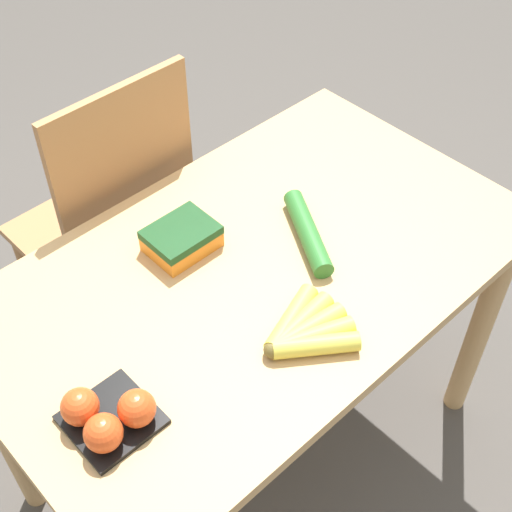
# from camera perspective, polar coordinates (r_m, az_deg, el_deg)

# --- Properties ---
(ground_plane) EXTENTS (12.00, 12.00, 0.00)m
(ground_plane) POSITION_cam_1_polar(r_m,az_deg,el_deg) (2.14, 0.00, -14.97)
(ground_plane) COLOR #4C4742
(dining_table) EXTENTS (1.20, 0.72, 0.77)m
(dining_table) POSITION_cam_1_polar(r_m,az_deg,el_deg) (1.61, 0.00, -3.85)
(dining_table) COLOR tan
(dining_table) RESTS_ON ground_plane
(chair) EXTENTS (0.43, 0.41, 1.02)m
(chair) POSITION_cam_1_polar(r_m,az_deg,el_deg) (1.98, -11.33, 2.17)
(chair) COLOR #A87547
(chair) RESTS_ON ground_plane
(banana_bunch) EXTENTS (0.18, 0.19, 0.04)m
(banana_bunch) POSITION_cam_1_polar(r_m,az_deg,el_deg) (1.38, 3.91, -6.04)
(banana_bunch) COLOR brown
(banana_bunch) RESTS_ON dining_table
(tomato_pack) EXTENTS (0.15, 0.15, 0.08)m
(tomato_pack) POSITION_cam_1_polar(r_m,az_deg,el_deg) (1.27, -11.78, -12.46)
(tomato_pack) COLOR black
(tomato_pack) RESTS_ON dining_table
(carrot_bag) EXTENTS (0.14, 0.11, 0.06)m
(carrot_bag) POSITION_cam_1_polar(r_m,az_deg,el_deg) (1.53, -5.99, 1.53)
(carrot_bag) COLOR orange
(carrot_bag) RESTS_ON dining_table
(cucumber_near) EXTENTS (0.16, 0.23, 0.04)m
(cucumber_near) POSITION_cam_1_polar(r_m,az_deg,el_deg) (1.56, 4.16, 1.90)
(cucumber_near) COLOR #2D702D
(cucumber_near) RESTS_ON dining_table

